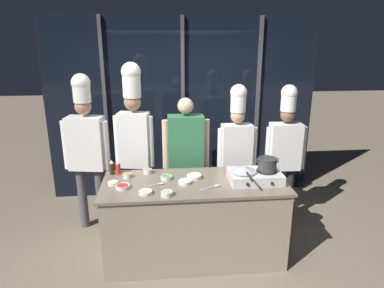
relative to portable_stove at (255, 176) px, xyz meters
name	(u,v)px	position (x,y,z in m)	size (l,w,h in m)	color
ground_plane	(194,254)	(-0.65, 0.05, -0.97)	(24.00, 24.00, 0.00)	#7F705B
window_wall_back	(183,110)	(-0.65, 1.76, 0.38)	(4.03, 0.09, 2.70)	black
demo_counter	(194,219)	(-0.65, 0.05, -0.51)	(1.98, 0.83, 0.91)	gray
portable_stove	(255,176)	(0.00, 0.00, 0.00)	(0.55, 0.39, 0.12)	silver
frying_pan	(244,169)	(-0.13, 0.00, 0.09)	(0.29, 0.49, 0.05)	#ADAFB5
stock_pot	(267,164)	(0.13, 0.00, 0.14)	(0.23, 0.21, 0.14)	#333335
squeeze_bottle_soy	(112,167)	(-1.56, 0.36, 0.02)	(0.06, 0.06, 0.17)	#332319
squeeze_bottle_chili	(118,168)	(-1.49, 0.35, 0.02)	(0.05, 0.05, 0.16)	red
prep_bowl_carrots	(127,175)	(-1.38, 0.23, -0.03)	(0.09, 0.09, 0.05)	white
prep_bowl_scallions	(166,177)	(-0.95, 0.15, -0.04)	(0.12, 0.12, 0.04)	white
prep_bowl_onion	(194,176)	(-0.64, 0.15, -0.04)	(0.16, 0.16, 0.04)	white
prep_bowl_bell_pepper	(123,186)	(-1.40, -0.05, -0.04)	(0.15, 0.15, 0.04)	white
prep_bowl_garlic	(185,182)	(-0.75, 0.01, -0.04)	(0.14, 0.14, 0.04)	white
prep_bowl_chicken	(146,192)	(-1.16, -0.20, -0.04)	(0.14, 0.14, 0.03)	white
prep_bowl_mushrooms	(148,171)	(-1.16, 0.34, -0.03)	(0.10, 0.10, 0.05)	white
prep_bowl_noodles	(113,183)	(-1.51, 0.06, -0.04)	(0.11, 0.11, 0.03)	white
prep_bowl_shrimp	(167,193)	(-0.95, -0.26, -0.03)	(0.12, 0.12, 0.05)	white
serving_spoon_slotted	(159,184)	(-1.03, 0.01, -0.05)	(0.21, 0.10, 0.02)	#B2B5BA
serving_spoon_solid	(214,186)	(-0.45, -0.10, -0.05)	(0.24, 0.15, 0.02)	#B2B5BA
chef_head	(86,142)	(-1.91, 0.80, 0.20)	(0.57, 0.30, 2.00)	#4C4C51
chef_sous	(134,132)	(-1.32, 0.75, 0.33)	(0.48, 0.26, 2.13)	#4C4C51
person_guest	(186,151)	(-0.69, 0.74, 0.06)	(0.58, 0.24, 1.71)	#4C4C51
chef_line	(237,145)	(-0.04, 0.73, 0.12)	(0.50, 0.21, 1.86)	#4C4C51
chef_pastry	(285,145)	(0.59, 0.73, 0.11)	(0.52, 0.22, 1.85)	#232326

